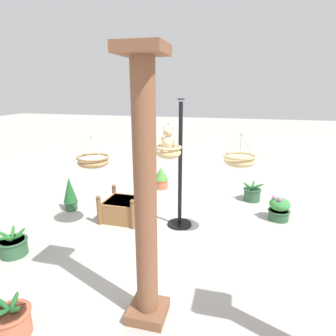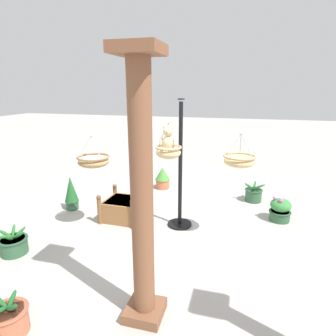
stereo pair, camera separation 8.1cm
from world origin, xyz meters
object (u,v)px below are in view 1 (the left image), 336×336
object	(u,v)px
potted_plant_small_succulent	(252,193)
potted_plant_conical_shrub	(161,178)
greenhouse_pillar_right	(146,202)
potted_plant_flowering_red	(279,209)
potted_plant_bushy_green	(11,321)
display_pole_central	(180,190)
hanging_basket_right_low	(93,161)
potted_plant_tall_leafy	(70,194)
hanging_basket_with_teddy	(169,152)
potted_plant_fern_front	(13,245)
hanging_basket_left_high	(240,160)
teddy_bear	(168,140)
wooden_planter_box	(123,208)

from	to	relation	value
potted_plant_small_succulent	potted_plant_conical_shrub	world-z (taller)	potted_plant_conical_shrub
greenhouse_pillar_right	potted_plant_small_succulent	size ratio (longest dim) A/B	6.07
potted_plant_flowering_red	potted_plant_bushy_green	bearing A→B (deg)	49.63
display_pole_central	potted_plant_conical_shrub	bearing A→B (deg)	-65.12
display_pole_central	hanging_basket_right_low	xyz separation A→B (m)	(1.38, 0.55, 0.58)
greenhouse_pillar_right	potted_plant_tall_leafy	bearing A→B (deg)	-44.07
hanging_basket_with_teddy	display_pole_central	bearing A→B (deg)	-120.96
greenhouse_pillar_right	potted_plant_fern_front	bearing A→B (deg)	-15.73
hanging_basket_right_low	potted_plant_small_succulent	distance (m)	3.62
hanging_basket_with_teddy	potted_plant_flowering_red	distance (m)	2.49
potted_plant_fern_front	potted_plant_tall_leafy	xyz separation A→B (m)	(0.09, -1.70, 0.20)
potted_plant_tall_leafy	hanging_basket_right_low	bearing A→B (deg)	144.73
hanging_basket_left_high	potted_plant_conical_shrub	world-z (taller)	hanging_basket_left_high
teddy_bear	wooden_planter_box	size ratio (longest dim) A/B	0.57
wooden_planter_box	potted_plant_flowering_red	world-z (taller)	wooden_planter_box
hanging_basket_right_low	potted_plant_fern_front	bearing A→B (deg)	49.20
hanging_basket_right_low	greenhouse_pillar_right	xyz separation A→B (m)	(-1.48, 1.69, 0.09)
greenhouse_pillar_right	potted_plant_bushy_green	world-z (taller)	greenhouse_pillar_right
hanging_basket_left_high	hanging_basket_with_teddy	bearing A→B (deg)	-5.59
hanging_basket_with_teddy	hanging_basket_left_high	bearing A→B (deg)	174.41
potted_plant_flowering_red	teddy_bear	bearing A→B (deg)	26.16
potted_plant_fern_front	wooden_planter_box	bearing A→B (deg)	-126.04
hanging_basket_left_high	potted_plant_conical_shrub	bearing A→B (deg)	-50.07
potted_plant_small_succulent	hanging_basket_left_high	bearing A→B (deg)	80.01
display_pole_central	teddy_bear	world-z (taller)	display_pole_central
hanging_basket_with_teddy	potted_plant_conical_shrub	size ratio (longest dim) A/B	1.12
teddy_bear	potted_plant_conical_shrub	bearing A→B (deg)	-71.49
display_pole_central	greenhouse_pillar_right	world-z (taller)	greenhouse_pillar_right
hanging_basket_left_high	potted_plant_fern_front	bearing A→B (deg)	20.31
hanging_basket_with_teddy	potted_plant_flowering_red	world-z (taller)	hanging_basket_with_teddy
potted_plant_small_succulent	greenhouse_pillar_right	bearing A→B (deg)	72.01
hanging_basket_with_teddy	potted_plant_flowering_red	size ratio (longest dim) A/B	1.24
potted_plant_flowering_red	potted_plant_bushy_green	world-z (taller)	potted_plant_flowering_red
hanging_basket_right_low	potted_plant_fern_front	world-z (taller)	hanging_basket_right_low
hanging_basket_left_high	potted_plant_conical_shrub	size ratio (longest dim) A/B	0.97
hanging_basket_with_teddy	wooden_planter_box	size ratio (longest dim) A/B	0.79
potted_plant_tall_leafy	potted_plant_bushy_green	xyz separation A→B (m)	(-1.17, 2.95, -0.19)
teddy_bear	potted_plant_fern_front	world-z (taller)	teddy_bear
potted_plant_flowering_red	display_pole_central	bearing A→B (deg)	20.89
hanging_basket_with_teddy	potted_plant_small_succulent	distance (m)	2.68
hanging_basket_left_high	potted_plant_flowering_red	xyz separation A→B (m)	(-0.81, -1.05, -1.18)
potted_plant_flowering_red	wooden_planter_box	bearing A→B (deg)	13.30
potted_plant_fern_front	potted_plant_bushy_green	distance (m)	1.65
teddy_bear	potted_plant_tall_leafy	size ratio (longest dim) A/B	0.62
hanging_basket_right_low	potted_plant_small_succulent	world-z (taller)	hanging_basket_right_low
potted_plant_tall_leafy	potted_plant_small_succulent	distance (m)	3.96
potted_plant_fern_front	potted_plant_small_succulent	size ratio (longest dim) A/B	1.01
display_pole_central	potted_plant_conical_shrub	distance (m)	2.10
display_pole_central	potted_plant_bushy_green	size ratio (longest dim) A/B	5.49
teddy_bear	hanging_basket_right_low	bearing A→B (deg)	12.66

